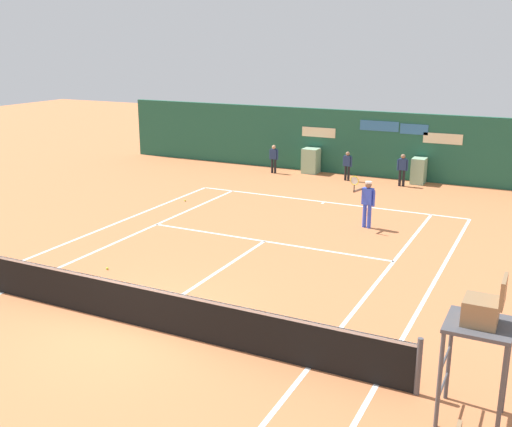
# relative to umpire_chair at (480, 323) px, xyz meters

# --- Properties ---
(ground_plane) EXTENTS (80.00, 80.00, 0.01)m
(ground_plane) POSITION_rel_umpire_chair_xyz_m (-6.94, 0.92, -1.70)
(ground_plane) COLOR #C67042
(tennis_net) EXTENTS (12.10, 0.10, 1.07)m
(tennis_net) POSITION_rel_umpire_chair_xyz_m (-6.94, 0.35, -1.19)
(tennis_net) COLOR #4C4C51
(tennis_net) RESTS_ON ground_plane
(sponsor_back_wall) EXTENTS (25.00, 1.02, 2.93)m
(sponsor_back_wall) POSITION_rel_umpire_chair_xyz_m (-6.95, 17.32, -0.28)
(sponsor_back_wall) COLOR #1E5642
(sponsor_back_wall) RESTS_ON ground_plane
(umpire_chair) EXTENTS (1.00, 1.00, 2.50)m
(umpire_chair) POSITION_rel_umpire_chair_xyz_m (0.00, 0.00, 0.00)
(umpire_chair) COLOR #47474C
(umpire_chair) RESTS_ON ground_plane
(player_on_baseline) EXTENTS (0.73, 0.65, 1.79)m
(player_on_baseline) POSITION_rel_umpire_chair_xyz_m (-4.57, 9.51, -0.76)
(player_on_baseline) COLOR blue
(player_on_baseline) RESTS_ON ground_plane
(ball_kid_right_post) EXTENTS (0.45, 0.23, 1.37)m
(ball_kid_right_post) POSITION_rel_umpire_chair_xyz_m (-4.95, 15.99, -0.91)
(ball_kid_right_post) COLOR black
(ball_kid_right_post) RESTS_ON ground_plane
(ball_kid_centre_post) EXTENTS (0.44, 0.18, 1.31)m
(ball_kid_centre_post) POSITION_rel_umpire_chair_xyz_m (-10.90, 15.99, -0.95)
(ball_kid_centre_post) COLOR black
(ball_kid_centre_post) RESTS_ON ground_plane
(ball_kid_left_post) EXTENTS (0.43, 0.20, 1.28)m
(ball_kid_left_post) POSITION_rel_umpire_chair_xyz_m (-7.35, 15.99, -0.96)
(ball_kid_left_post) COLOR black
(ball_kid_left_post) RESTS_ON ground_plane
(tennis_ball_mid_court) EXTENTS (0.07, 0.07, 0.07)m
(tennis_ball_mid_court) POSITION_rel_umpire_chair_xyz_m (-11.75, 9.75, -1.67)
(tennis_ball_mid_court) COLOR #CCE033
(tennis_ball_mid_court) RESTS_ON ground_plane
(tennis_ball_by_sideline) EXTENTS (0.07, 0.07, 0.07)m
(tennis_ball_by_sideline) POSITION_rel_umpire_chair_xyz_m (-9.67, 2.70, -1.67)
(tennis_ball_by_sideline) COLOR #CCE033
(tennis_ball_by_sideline) RESTS_ON ground_plane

